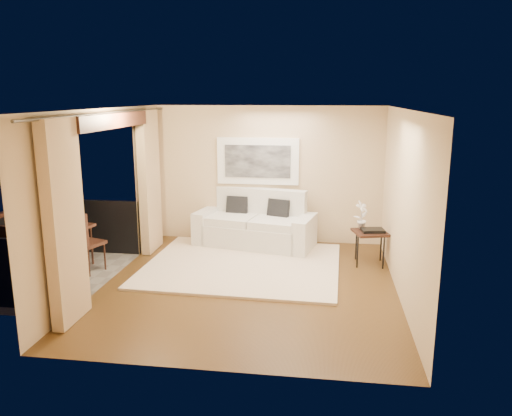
% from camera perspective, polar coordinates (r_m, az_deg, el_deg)
% --- Properties ---
extents(floor, '(5.00, 5.00, 0.00)m').
position_cam_1_polar(floor, '(7.87, -0.79, -8.80)').
color(floor, '#573A19').
rests_on(floor, ground).
extents(room_shell, '(5.00, 6.40, 5.00)m').
position_cam_1_polar(room_shell, '(7.94, -16.45, 9.56)').
color(room_shell, white).
rests_on(room_shell, ground).
extents(balcony, '(1.81, 2.60, 1.17)m').
position_cam_1_polar(balcony, '(8.91, -22.44, -5.99)').
color(balcony, '#605B56').
rests_on(balcony, ground).
extents(curtains, '(0.16, 4.80, 2.64)m').
position_cam_1_polar(curtains, '(8.07, -15.79, 1.16)').
color(curtains, tan).
rests_on(curtains, ground).
extents(artwork, '(1.62, 0.07, 0.92)m').
position_cam_1_polar(artwork, '(9.87, 0.20, 5.36)').
color(artwork, white).
rests_on(artwork, room_shell).
extents(rug, '(3.38, 2.97, 0.04)m').
position_cam_1_polar(rug, '(8.70, -1.54, -6.51)').
color(rug, beige).
rests_on(rug, floor).
extents(sofa, '(2.42, 1.42, 1.09)m').
position_cam_1_polar(sofa, '(9.75, 0.00, -2.13)').
color(sofa, silver).
rests_on(sofa, floor).
extents(side_table, '(0.67, 0.67, 0.59)m').
position_cam_1_polar(side_table, '(8.87, 12.93, -2.98)').
color(side_table, black).
rests_on(side_table, floor).
extents(tray, '(0.42, 0.34, 0.05)m').
position_cam_1_polar(tray, '(8.84, 13.19, -2.49)').
color(tray, black).
rests_on(tray, side_table).
extents(orchid, '(0.31, 0.31, 0.50)m').
position_cam_1_polar(orchid, '(8.95, 11.98, -0.77)').
color(orchid, white).
rests_on(orchid, side_table).
extents(bistro_table, '(0.76, 0.76, 0.75)m').
position_cam_1_polar(bistro_table, '(8.97, -20.61, -2.44)').
color(bistro_table, black).
rests_on(bistro_table, balcony).
extents(balcony_chair_far, '(0.58, 0.58, 1.06)m').
position_cam_1_polar(balcony_chair_far, '(8.65, -19.29, -3.21)').
color(balcony_chair_far, black).
rests_on(balcony_chair_far, balcony).
extents(balcony_chair_near, '(0.52, 0.53, 1.04)m').
position_cam_1_polar(balcony_chair_near, '(8.18, -27.13, -4.93)').
color(balcony_chair_near, black).
rests_on(balcony_chair_near, balcony).
extents(ice_bucket, '(0.18, 0.18, 0.20)m').
position_cam_1_polar(ice_bucket, '(9.11, -21.12, -1.07)').
color(ice_bucket, white).
rests_on(ice_bucket, bistro_table).
extents(candle, '(0.06, 0.06, 0.07)m').
position_cam_1_polar(candle, '(9.00, -19.86, -1.55)').
color(candle, red).
rests_on(candle, bistro_table).
extents(vase, '(0.04, 0.04, 0.18)m').
position_cam_1_polar(vase, '(8.74, -21.53, -1.72)').
color(vase, silver).
rests_on(vase, bistro_table).
extents(glass_a, '(0.06, 0.06, 0.12)m').
position_cam_1_polar(glass_a, '(8.84, -20.28, -1.67)').
color(glass_a, white).
rests_on(glass_a, bistro_table).
extents(glass_b, '(0.06, 0.06, 0.12)m').
position_cam_1_polar(glass_b, '(8.92, -19.73, -1.50)').
color(glass_b, white).
rests_on(glass_b, bistro_table).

